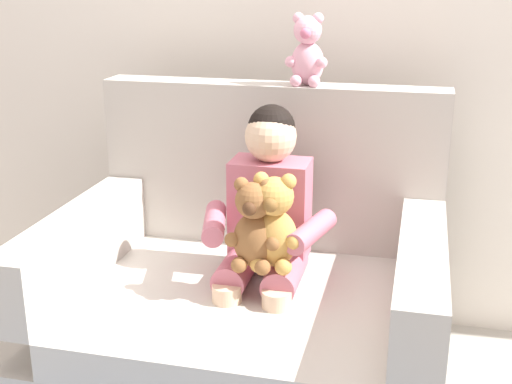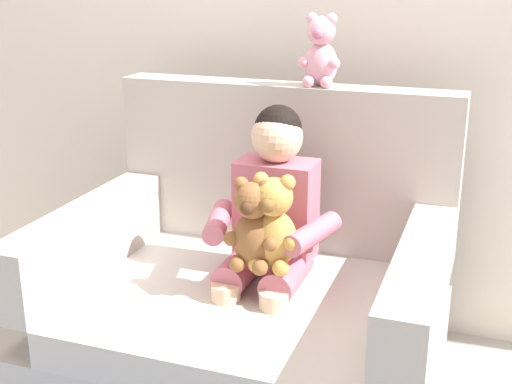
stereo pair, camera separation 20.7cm
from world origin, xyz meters
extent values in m
cube|color=silver|center=(0.00, 0.76, 1.30)|extent=(6.00, 0.10, 2.60)
cube|color=#BCB7AD|center=(0.00, 0.00, 0.15)|extent=(1.26, 0.98, 0.31)
cube|color=beige|center=(0.00, -0.07, 0.37)|extent=(0.98, 0.84, 0.12)
cube|color=#BCB7AD|center=(0.00, 0.42, 0.73)|extent=(1.26, 0.14, 0.60)
cube|color=#BCB7AD|center=(-0.56, -0.07, 0.54)|extent=(0.14, 0.84, 0.23)
cube|color=#BCB7AD|center=(0.56, -0.07, 0.54)|extent=(0.14, 0.84, 0.23)
cube|color=#C66B7F|center=(0.05, 0.15, 0.65)|extent=(0.26, 0.16, 0.34)
sphere|color=beige|center=(0.05, 0.15, 0.90)|extent=(0.17, 0.17, 0.17)
sphere|color=black|center=(0.05, 0.16, 0.93)|extent=(0.16, 0.16, 0.16)
cylinder|color=#C66B7F|center=(-0.03, 0.02, 0.48)|extent=(0.11, 0.26, 0.11)
cylinder|color=beige|center=(-0.03, -0.11, 0.33)|extent=(0.09, 0.09, 0.30)
cylinder|color=#C66B7F|center=(0.13, 0.02, 0.48)|extent=(0.11, 0.26, 0.11)
cylinder|color=beige|center=(0.13, -0.11, 0.33)|extent=(0.09, 0.09, 0.30)
cylinder|color=#C66B7F|center=(-0.11, 0.03, 0.63)|extent=(0.13, 0.27, 0.07)
cylinder|color=#C66B7F|center=(0.21, 0.03, 0.63)|extent=(0.13, 0.27, 0.07)
ellipsoid|color=brown|center=(0.05, -0.07, 0.63)|extent=(0.13, 0.11, 0.18)
sphere|color=brown|center=(0.05, -0.08, 0.76)|extent=(0.11, 0.11, 0.11)
sphere|color=#4C2D19|center=(0.05, -0.13, 0.75)|extent=(0.04, 0.04, 0.04)
sphere|color=brown|center=(0.01, -0.07, 0.81)|extent=(0.05, 0.05, 0.05)
sphere|color=brown|center=(-0.01, -0.10, 0.64)|extent=(0.05, 0.05, 0.05)
sphere|color=brown|center=(0.02, -0.12, 0.56)|extent=(0.05, 0.05, 0.05)
sphere|color=brown|center=(0.09, -0.07, 0.81)|extent=(0.05, 0.05, 0.05)
sphere|color=brown|center=(0.12, -0.10, 0.64)|extent=(0.05, 0.05, 0.05)
sphere|color=brown|center=(0.09, -0.12, 0.56)|extent=(0.05, 0.05, 0.05)
ellipsoid|color=gold|center=(0.11, -0.05, 0.63)|extent=(0.14, 0.12, 0.19)
sphere|color=gold|center=(0.11, -0.06, 0.77)|extent=(0.12, 0.12, 0.12)
sphere|color=brown|center=(0.11, -0.11, 0.76)|extent=(0.05, 0.05, 0.05)
sphere|color=gold|center=(0.07, -0.05, 0.82)|extent=(0.05, 0.05, 0.05)
sphere|color=gold|center=(0.05, -0.08, 0.64)|extent=(0.05, 0.05, 0.05)
sphere|color=gold|center=(0.07, -0.10, 0.56)|extent=(0.05, 0.05, 0.05)
sphere|color=gold|center=(0.15, -0.05, 0.82)|extent=(0.05, 0.05, 0.05)
sphere|color=gold|center=(0.18, -0.08, 0.64)|extent=(0.05, 0.05, 0.05)
sphere|color=gold|center=(0.15, -0.10, 0.56)|extent=(0.05, 0.05, 0.05)
ellipsoid|color=#EAA8BC|center=(0.12, 0.42, 1.11)|extent=(0.12, 0.10, 0.15)
sphere|color=#EAA8BC|center=(0.12, 0.41, 1.22)|extent=(0.10, 0.10, 0.10)
sphere|color=#CC6684|center=(0.12, 0.37, 1.22)|extent=(0.04, 0.04, 0.04)
sphere|color=#EAA8BC|center=(0.09, 0.42, 1.26)|extent=(0.04, 0.04, 0.04)
sphere|color=#EAA8BC|center=(0.07, 0.39, 1.12)|extent=(0.04, 0.04, 0.04)
sphere|color=#EAA8BC|center=(0.09, 0.38, 1.05)|extent=(0.04, 0.04, 0.04)
sphere|color=#EAA8BC|center=(0.16, 0.42, 1.26)|extent=(0.04, 0.04, 0.04)
sphere|color=#EAA8BC|center=(0.18, 0.39, 1.12)|extent=(0.04, 0.04, 0.04)
sphere|color=#EAA8BC|center=(0.16, 0.38, 1.05)|extent=(0.04, 0.04, 0.04)
camera|label=1|loc=(0.52, -1.97, 1.43)|focal=47.99mm
camera|label=2|loc=(0.72, -1.91, 1.43)|focal=47.99mm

